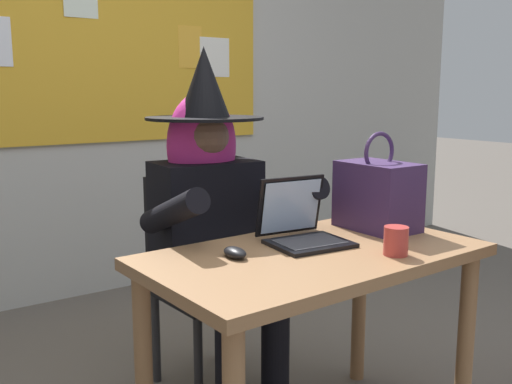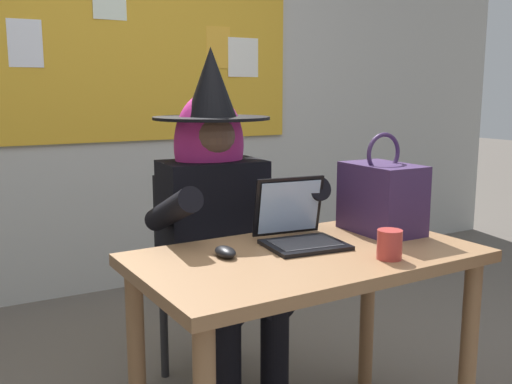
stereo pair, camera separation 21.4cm
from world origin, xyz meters
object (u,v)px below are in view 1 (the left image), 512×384
at_px(chair_at_desk, 199,267).
at_px(laptop, 302,228).
at_px(computer_mouse, 235,252).
at_px(desk_main, 314,282).
at_px(handbag, 378,195).
at_px(coffee_mug, 396,241).
at_px(person_costumed, 213,207).

distance_m(chair_at_desk, laptop, 0.64).
distance_m(laptop, computer_mouse, 0.30).
relative_size(desk_main, chair_at_desk, 1.29).
relative_size(desk_main, handbag, 3.10).
xyz_separation_m(chair_at_desk, laptop, (0.10, -0.58, 0.27)).
bearing_deg(laptop, handbag, 4.32).
xyz_separation_m(laptop, handbag, (0.37, -0.01, 0.08)).
bearing_deg(computer_mouse, coffee_mug, -28.92).
height_order(chair_at_desk, handbag, handbag).
xyz_separation_m(computer_mouse, handbag, (0.67, 0.02, 0.12)).
bearing_deg(desk_main, coffee_mug, -46.75).
bearing_deg(handbag, laptop, 178.72).
relative_size(chair_at_desk, coffee_mug, 9.54).
height_order(chair_at_desk, person_costumed, person_costumed).
xyz_separation_m(chair_at_desk, handbag, (0.47, -0.58, 0.36)).
bearing_deg(person_costumed, computer_mouse, -19.44).
height_order(desk_main, computer_mouse, computer_mouse).
bearing_deg(desk_main, chair_at_desk, 95.42).
bearing_deg(laptop, desk_main, -101.50).
bearing_deg(desk_main, handbag, 13.89).
relative_size(chair_at_desk, laptop, 3.13).
relative_size(desk_main, computer_mouse, 11.26).
bearing_deg(handbag, desk_main, -166.11).
distance_m(chair_at_desk, coffee_mug, 0.95).
bearing_deg(chair_at_desk, computer_mouse, -21.83).
xyz_separation_m(chair_at_desk, computer_mouse, (-0.20, -0.60, 0.24)).
distance_m(chair_at_desk, person_costumed, 0.31).
bearing_deg(person_costumed, laptop, 15.45).
height_order(person_costumed, coffee_mug, person_costumed).
xyz_separation_m(desk_main, chair_at_desk, (-0.06, 0.68, -0.11)).
relative_size(desk_main, person_costumed, 0.82).
relative_size(desk_main, laptop, 4.05).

